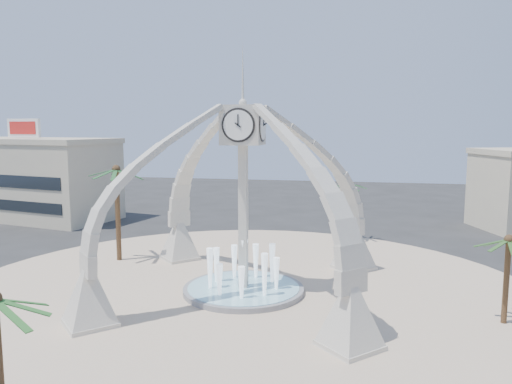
% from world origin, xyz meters
% --- Properties ---
extents(ground, '(140.00, 140.00, 0.00)m').
position_xyz_m(ground, '(0.00, 0.00, 0.00)').
color(ground, '#282828').
rests_on(ground, ground).
extents(plaza, '(40.00, 40.00, 0.06)m').
position_xyz_m(plaza, '(0.00, 0.00, 0.03)').
color(plaza, '#C3AF91').
rests_on(plaza, ground).
extents(clock_tower, '(17.94, 17.94, 16.30)m').
position_xyz_m(clock_tower, '(-0.00, -0.00, 6.49)').
color(clock_tower, '#BAB3A6').
rests_on(clock_tower, ground).
extents(fountain, '(8.00, 8.00, 3.62)m').
position_xyz_m(fountain, '(0.00, 0.00, 0.29)').
color(fountain, gray).
rests_on(fountain, ground).
extents(building_nw, '(23.75, 13.73, 11.90)m').
position_xyz_m(building_nw, '(-32.00, 22.00, 4.83)').
color(building_nw, '#BAAB91').
rests_on(building_nw, ground).
extents(palm_east, '(4.42, 4.42, 5.46)m').
position_xyz_m(palm_east, '(15.45, -2.12, 4.75)').
color(palm_east, brown).
rests_on(palm_east, ground).
extents(palm_west, '(5.00, 5.00, 8.36)m').
position_xyz_m(palm_west, '(-11.86, 5.81, 7.41)').
color(palm_west, brown).
rests_on(palm_west, ground).
extents(palm_north, '(3.91, 3.91, 6.25)m').
position_xyz_m(palm_north, '(6.38, 16.83, 5.50)').
color(palm_north, brown).
rests_on(palm_north, ground).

